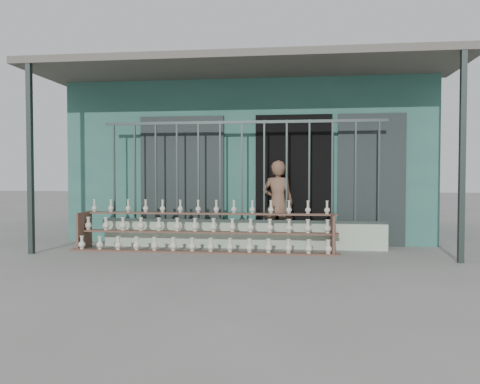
# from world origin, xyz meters

# --- Properties ---
(ground) EXTENTS (60.00, 60.00, 0.00)m
(ground) POSITION_xyz_m (0.00, 0.00, 0.00)
(ground) COLOR slate
(workshop_building) EXTENTS (7.40, 6.60, 3.21)m
(workshop_building) POSITION_xyz_m (0.00, 4.23, 1.62)
(workshop_building) COLOR #2D6055
(workshop_building) RESTS_ON ground
(parapet_wall) EXTENTS (5.00, 0.20, 0.45)m
(parapet_wall) POSITION_xyz_m (0.00, 1.30, 0.23)
(parapet_wall) COLOR #AAC0A4
(parapet_wall) RESTS_ON ground
(security_fence) EXTENTS (5.00, 0.04, 1.80)m
(security_fence) POSITION_xyz_m (-0.00, 1.30, 1.35)
(security_fence) COLOR #283330
(security_fence) RESTS_ON parapet_wall
(shelf_rack) EXTENTS (4.50, 0.68, 0.85)m
(shelf_rack) POSITION_xyz_m (-0.60, 0.88, 0.36)
(shelf_rack) COLOR brown
(shelf_rack) RESTS_ON ground
(elderly_woman) EXTENTS (0.62, 0.45, 1.56)m
(elderly_woman) POSITION_xyz_m (0.62, 1.60, 0.78)
(elderly_woman) COLOR brown
(elderly_woman) RESTS_ON ground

